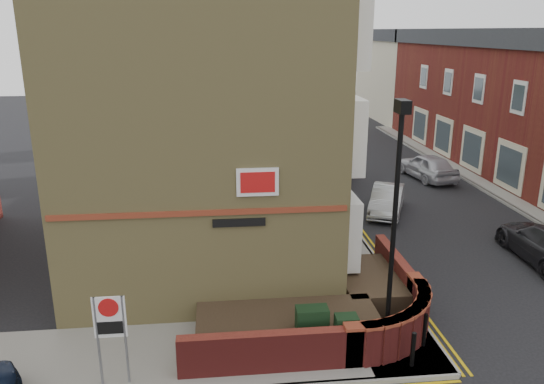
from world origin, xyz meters
The scene contains 23 objects.
pavement_corner centered at (-3.50, 1.50, 0.06)m, with size 13.00×3.00×0.12m, color gray.
pavement_main centered at (2.00, 16.00, 0.06)m, with size 2.00×32.00×0.12m, color gray.
pavement_far centered at (13.00, 13.00, 0.06)m, with size 4.00×40.00×0.12m, color gray.
kerb_main_near centered at (3.00, 16.00, 0.06)m, with size 0.15×32.00×0.12m, color gray.
kerb_main_far centered at (11.00, 13.00, 0.06)m, with size 0.15×40.00×0.12m, color gray.
yellow_lines_main centered at (3.25, 16.00, 0.01)m, with size 0.28×32.00×0.01m, color gold.
corner_building centered at (-2.84, 8.00, 6.23)m, with size 8.95×10.40×13.60m.
garden_wall centered at (0.00, 2.50, 0.00)m, with size 6.80×6.00×1.20m, color maroon, non-canonical shape.
lamppost centered at (1.60, 1.20, 3.34)m, with size 0.25×0.50×6.30m.
utility_cabinet_large centered at (-0.30, 1.30, 0.72)m, with size 0.80×0.45×1.20m, color black.
utility_cabinet_small centered at (0.50, 1.00, 0.67)m, with size 0.55×0.40×1.10m, color black.
bollard_near centered at (2.00, 0.40, 0.57)m, with size 0.11×0.11×0.90m, color black.
bollard_far centered at (2.60, 1.20, 0.57)m, with size 0.11×0.11×0.90m, color black.
zone_sign centered at (-5.00, 0.50, 1.64)m, with size 0.72×0.07×2.20m.
far_terrace centered at (14.50, 17.00, 4.04)m, with size 5.40×30.40×8.00m.
far_terrace_cream centered at (14.50, 38.00, 4.05)m, with size 5.40×12.40×8.00m.
tree_near centered at (2.00, 14.05, 4.70)m, with size 3.64×3.65×6.70m.
tree_mid centered at (2.00, 22.05, 5.20)m, with size 4.03×4.03×7.42m.
tree_far centered at (2.00, 30.05, 4.91)m, with size 3.81×3.81×7.00m.
traffic_light_assembly centered at (2.40, 25.00, 2.78)m, with size 0.20×0.16×4.20m.
silver_car_near centered at (5.00, 11.71, 0.62)m, with size 1.31×3.75×1.23m, color #A0A4A8.
red_car_main centered at (3.70, 17.42, 0.66)m, with size 2.18×4.72×1.31m, color maroon.
silver_car_far centered at (9.00, 17.04, 0.72)m, with size 1.69×4.21×1.43m, color #BABAC3.
Camera 1 is at (-2.53, -10.20, 7.88)m, focal length 35.00 mm.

